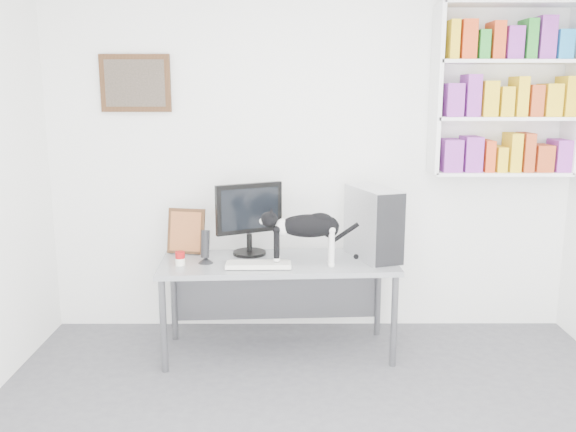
{
  "coord_description": "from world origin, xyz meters",
  "views": [
    {
      "loc": [
        -0.18,
        -2.64,
        1.86
      ],
      "look_at": [
        -0.17,
        1.53,
        0.99
      ],
      "focal_mm": 38.0,
      "sensor_mm": 36.0,
      "label": 1
    }
  ],
  "objects_px": {
    "desk": "(278,307)",
    "pc_tower": "(373,223)",
    "leaning_print": "(186,230)",
    "speaker": "(205,246)",
    "cat": "(306,239)",
    "monitor": "(249,219)",
    "bookshelf": "(505,90)",
    "soup_can": "(180,258)",
    "keyboard": "(259,265)"
  },
  "relations": [
    {
      "from": "desk",
      "to": "pc_tower",
      "type": "xyz_separation_m",
      "value": [
        0.67,
        0.08,
        0.59
      ]
    },
    {
      "from": "pc_tower",
      "to": "leaning_print",
      "type": "distance_m",
      "value": 1.35
    },
    {
      "from": "speaker",
      "to": "cat",
      "type": "bearing_deg",
      "value": 9.37
    },
    {
      "from": "monitor",
      "to": "speaker",
      "type": "xyz_separation_m",
      "value": [
        -0.29,
        -0.22,
        -0.15
      ]
    },
    {
      "from": "bookshelf",
      "to": "desk",
      "type": "xyz_separation_m",
      "value": [
        -1.64,
        -0.38,
        -1.51
      ]
    },
    {
      "from": "leaning_print",
      "to": "cat",
      "type": "bearing_deg",
      "value": -9.23
    },
    {
      "from": "cat",
      "to": "pc_tower",
      "type": "bearing_deg",
      "value": 22.08
    },
    {
      "from": "speaker",
      "to": "soup_can",
      "type": "xyz_separation_m",
      "value": [
        -0.17,
        -0.05,
        -0.07
      ]
    },
    {
      "from": "soup_can",
      "to": "monitor",
      "type": "bearing_deg",
      "value": 31.45
    },
    {
      "from": "bookshelf",
      "to": "leaning_print",
      "type": "bearing_deg",
      "value": -175.64
    },
    {
      "from": "desk",
      "to": "keyboard",
      "type": "height_order",
      "value": "keyboard"
    },
    {
      "from": "pc_tower",
      "to": "soup_can",
      "type": "height_order",
      "value": "pc_tower"
    },
    {
      "from": "monitor",
      "to": "speaker",
      "type": "height_order",
      "value": "monitor"
    },
    {
      "from": "monitor",
      "to": "cat",
      "type": "bearing_deg",
      "value": -60.44
    },
    {
      "from": "desk",
      "to": "cat",
      "type": "xyz_separation_m",
      "value": [
        0.19,
        -0.11,
        0.53
      ]
    },
    {
      "from": "leaning_print",
      "to": "cat",
      "type": "distance_m",
      "value": 0.92
    },
    {
      "from": "speaker",
      "to": "soup_can",
      "type": "bearing_deg",
      "value": -148.19
    },
    {
      "from": "bookshelf",
      "to": "cat",
      "type": "height_order",
      "value": "bookshelf"
    },
    {
      "from": "speaker",
      "to": "leaning_print",
      "type": "xyz_separation_m",
      "value": [
        -0.17,
        0.26,
        0.05
      ]
    },
    {
      "from": "pc_tower",
      "to": "cat",
      "type": "distance_m",
      "value": 0.52
    },
    {
      "from": "monitor",
      "to": "pc_tower",
      "type": "bearing_deg",
      "value": -31.29
    },
    {
      "from": "monitor",
      "to": "keyboard",
      "type": "height_order",
      "value": "monitor"
    },
    {
      "from": "cat",
      "to": "monitor",
      "type": "bearing_deg",
      "value": 145.39
    },
    {
      "from": "bookshelf",
      "to": "pc_tower",
      "type": "relative_size",
      "value": 2.47
    },
    {
      "from": "monitor",
      "to": "cat",
      "type": "relative_size",
      "value": 0.89
    },
    {
      "from": "speaker",
      "to": "desk",
      "type": "bearing_deg",
      "value": 20.36
    },
    {
      "from": "bookshelf",
      "to": "cat",
      "type": "relative_size",
      "value": 2.07
    },
    {
      "from": "monitor",
      "to": "soup_can",
      "type": "distance_m",
      "value": 0.58
    },
    {
      "from": "bookshelf",
      "to": "keyboard",
      "type": "xyz_separation_m",
      "value": [
        -1.77,
        -0.54,
        -1.15
      ]
    },
    {
      "from": "pc_tower",
      "to": "soup_can",
      "type": "bearing_deg",
      "value": 168.97
    },
    {
      "from": "desk",
      "to": "keyboard",
      "type": "bearing_deg",
      "value": -133.13
    },
    {
      "from": "speaker",
      "to": "cat",
      "type": "relative_size",
      "value": 0.4
    },
    {
      "from": "bookshelf",
      "to": "leaning_print",
      "type": "relative_size",
      "value": 3.64
    },
    {
      "from": "bookshelf",
      "to": "speaker",
      "type": "bearing_deg",
      "value": -168.36
    },
    {
      "from": "monitor",
      "to": "cat",
      "type": "height_order",
      "value": "monitor"
    },
    {
      "from": "desk",
      "to": "soup_can",
      "type": "distance_m",
      "value": 0.78
    },
    {
      "from": "pc_tower",
      "to": "speaker",
      "type": "height_order",
      "value": "pc_tower"
    },
    {
      "from": "monitor",
      "to": "pc_tower",
      "type": "distance_m",
      "value": 0.88
    },
    {
      "from": "keyboard",
      "to": "speaker",
      "type": "height_order",
      "value": "speaker"
    },
    {
      "from": "desk",
      "to": "cat",
      "type": "distance_m",
      "value": 0.57
    },
    {
      "from": "pc_tower",
      "to": "desk",
      "type": "bearing_deg",
      "value": 167.73
    },
    {
      "from": "desk",
      "to": "speaker",
      "type": "height_order",
      "value": "speaker"
    },
    {
      "from": "speaker",
      "to": "keyboard",
      "type": "bearing_deg",
      "value": -1.01
    },
    {
      "from": "pc_tower",
      "to": "cat",
      "type": "xyz_separation_m",
      "value": [
        -0.48,
        -0.19,
        -0.07
      ]
    },
    {
      "from": "pc_tower",
      "to": "speaker",
      "type": "xyz_separation_m",
      "value": [
        -1.17,
        -0.14,
        -0.13
      ]
    },
    {
      "from": "speaker",
      "to": "pc_tower",
      "type": "bearing_deg",
      "value": 20.63
    },
    {
      "from": "bookshelf",
      "to": "keyboard",
      "type": "height_order",
      "value": "bookshelf"
    },
    {
      "from": "monitor",
      "to": "keyboard",
      "type": "distance_m",
      "value": 0.42
    },
    {
      "from": "desk",
      "to": "pc_tower",
      "type": "height_order",
      "value": "pc_tower"
    },
    {
      "from": "soup_can",
      "to": "cat",
      "type": "bearing_deg",
      "value": -0.03
    }
  ]
}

